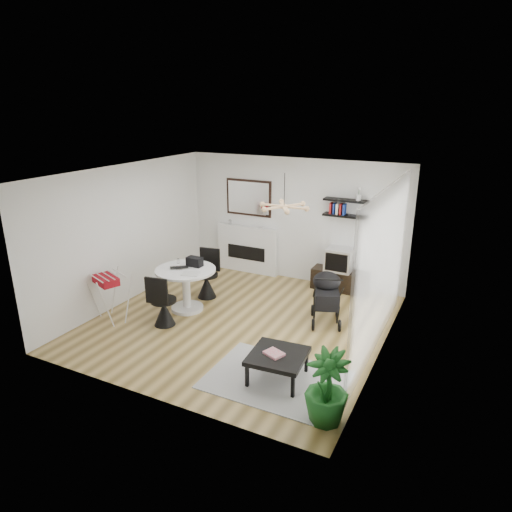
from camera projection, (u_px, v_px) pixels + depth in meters
The scene contains 25 objects.
floor at pixel (240, 322), 8.28m from camera, with size 5.00×5.00×0.00m, color brown.
ceiling at pixel (238, 173), 7.42m from camera, with size 5.00×5.00×0.00m, color white.
wall_back at pixel (294, 220), 9.97m from camera, with size 5.00×5.00×0.00m, color white.
wall_left at pixel (127, 234), 8.91m from camera, with size 5.00×5.00×0.00m, color white.
wall_right at pixel (386, 275), 6.79m from camera, with size 5.00×5.00×0.00m, color white.
sheer_curtain at pixel (382, 269), 7.00m from camera, with size 0.04×3.60×2.60m, color white.
fireplace at pixel (248, 243), 10.58m from camera, with size 1.50×0.17×2.16m.
shelf_lower at pixel (345, 216), 9.28m from camera, with size 0.90×0.25×0.04m, color black.
shelf_upper at pixel (346, 200), 9.18m from camera, with size 0.90×0.25×0.04m, color black.
pendant_lamp at pixel (284, 207), 7.55m from camera, with size 0.90×0.90×0.10m, color tan, non-canonical shape.
tv_console at pixel (340, 280), 9.65m from camera, with size 1.18×0.41×0.44m, color black.
crt_tv at pixel (339, 259), 9.52m from camera, with size 0.55×0.48×0.48m.
dining_table at pixel (186, 283), 8.62m from camera, with size 1.14×1.14×0.83m.
laptop at pixel (179, 269), 8.52m from camera, with size 0.34×0.22×0.03m, color black.
black_bag at pixel (195, 262), 8.66m from camera, with size 0.29×0.18×0.18m, color black.
newspaper at pixel (191, 274), 8.29m from camera, with size 0.31×0.26×0.01m, color silver.
drinking_glass at pixel (178, 261), 8.82m from camera, with size 0.06×0.06×0.09m, color white.
chair_far at pixel (207, 282), 9.28m from camera, with size 0.48×0.50×0.99m.
chair_near at pixel (163, 309), 8.08m from camera, with size 0.47×0.49×0.97m.
drying_rack at pixel (110, 296), 8.23m from camera, with size 0.75×0.73×0.89m.
stroller at pixel (326, 299), 8.18m from camera, with size 0.77×0.93×1.02m.
rug at pixel (276, 380), 6.55m from camera, with size 1.96×1.41×0.01m, color #A8A8A8.
coffee_table at pixel (278, 357), 6.45m from camera, with size 0.84×0.84×0.40m.
magazines at pixel (274, 353), 6.41m from camera, with size 0.26×0.20×0.04m, color #E23854.
potted_plant at pixel (327, 387), 5.56m from camera, with size 0.54×0.54×0.97m, color #1A5C1E.
Camera 1 is at (3.61, -6.55, 3.77)m, focal length 32.00 mm.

